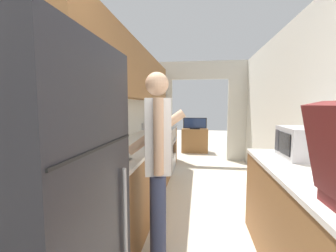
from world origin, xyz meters
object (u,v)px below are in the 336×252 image
(range_oven, at_px, (160,149))
(tv_cabinet, at_px, (195,140))
(microwave, at_px, (302,143))
(television, at_px, (195,124))
(person, at_px, (157,165))
(refrigerator, at_px, (35,221))

(range_oven, height_order, tv_cabinet, range_oven)
(microwave, bearing_deg, television, 103.94)
(microwave, bearing_deg, range_oven, 126.07)
(person, xyz_separation_m, television, (0.23, 4.81, -0.05))
(person, bearing_deg, television, -17.26)
(refrigerator, xyz_separation_m, television, (0.68, 5.69, 0.01))
(microwave, distance_m, tv_cabinet, 4.60)
(refrigerator, relative_size, person, 1.02)
(microwave, xyz_separation_m, television, (-1.09, 4.37, -0.19))
(tv_cabinet, height_order, television, television)
(person, height_order, tv_cabinet, person)
(refrigerator, bearing_deg, tv_cabinet, 83.28)
(refrigerator, distance_m, tv_cabinet, 5.80)
(television, bearing_deg, refrigerator, -96.77)
(refrigerator, xyz_separation_m, range_oven, (-0.04, 3.80, -0.40))
(tv_cabinet, xyz_separation_m, television, (0.00, -0.04, 0.51))
(microwave, bearing_deg, tv_cabinet, 103.82)
(refrigerator, relative_size, range_oven, 1.64)
(refrigerator, xyz_separation_m, person, (0.44, 0.88, 0.05))
(person, distance_m, tv_cabinet, 4.89)
(refrigerator, xyz_separation_m, tv_cabinet, (0.68, 5.73, -0.51))
(television, bearing_deg, microwave, -76.06)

